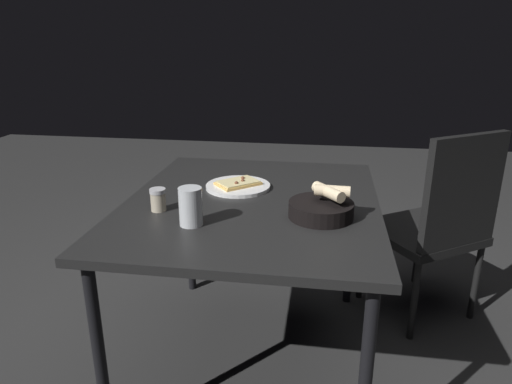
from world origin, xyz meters
TOP-DOWN VIEW (x-y plane):
  - ground at (0.00, 0.00)m, footprint 8.00×8.00m
  - dining_table at (0.00, 0.00)m, footprint 1.12×0.95m
  - pizza_plate at (0.13, 0.08)m, footprint 0.26×0.26m
  - bread_basket at (-0.14, -0.26)m, footprint 0.22×0.22m
  - beer_glass at (-0.27, 0.16)m, footprint 0.08×0.08m
  - pepper_shaker at (-0.16, 0.31)m, footprint 0.06×0.06m
  - chair_near at (0.42, -0.79)m, footprint 0.61×0.61m

SIDE VIEW (x-z plane):
  - ground at x=0.00m, z-range 0.00..0.00m
  - chair_near at x=0.42m, z-range 0.05..0.98m
  - dining_table at x=0.00m, z-range 0.30..1.02m
  - pizza_plate at x=0.13m, z-range 0.71..0.75m
  - bread_basket at x=-0.14m, z-range 0.69..0.81m
  - pepper_shaker at x=-0.16m, z-range 0.71..0.79m
  - beer_glass at x=-0.27m, z-range 0.71..0.84m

